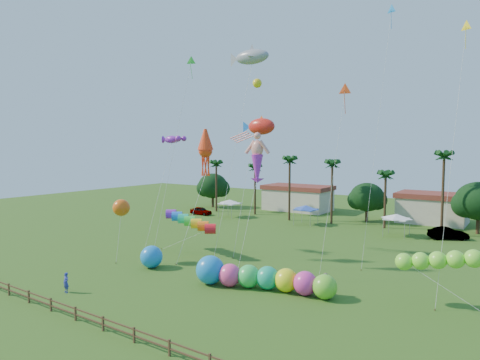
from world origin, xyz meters
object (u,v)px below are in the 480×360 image
Objects in this scene: car_b at (448,233)px; spectator_b at (326,285)px; blue_ball at (151,257)px; caterpillar_inflatable at (258,277)px; spectator_a at (66,283)px; car_a at (201,211)px.

spectator_b is (-4.72, -29.10, 0.13)m from car_b.
caterpillar_inflatable is at bearing 2.45° from blue_ball.
blue_ball is at bearing 94.19° from spectator_a.
car_a is 2.44× the size of spectator_a.
spectator_a is at bearing 122.02° from car_b.
car_a is 41.75m from spectator_a.
spectator_b reaches higher than car_b.
spectator_b is at bearing 7.42° from blue_ball.
caterpillar_inflatable reaches higher than spectator_b.
blue_ball is at bearing -150.38° from car_a.
spectator_b reaches higher than car_a.
car_b is at bearing 54.44° from blue_ball.
car_a is 1.84× the size of blue_ball.
blue_ball is at bearing 115.88° from car_b.
car_a is 33.76m from blue_ball.
spectator_a reaches higher than car_b.
blue_ball is at bearing 168.97° from caterpillar_inflatable.
blue_ball is (17.51, -28.87, 0.42)m from car_a.
car_b is at bearing 58.41° from caterpillar_inflatable.
car_b is 32.49m from caterpillar_inflatable.
spectator_b is at bearing 39.53° from spectator_a.
spectator_a reaches higher than car_a.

